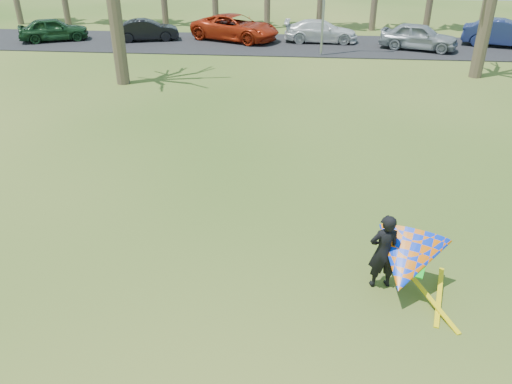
# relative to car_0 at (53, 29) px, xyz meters

# --- Properties ---
(ground) EXTENTS (100.00, 100.00, 0.00)m
(ground) POSITION_rel_car_0_xyz_m (16.08, -24.59, -0.82)
(ground) COLOR #1A4C10
(ground) RESTS_ON ground
(parking_strip) EXTENTS (46.00, 7.00, 0.06)m
(parking_strip) POSITION_rel_car_0_xyz_m (16.08, 0.41, -0.79)
(parking_strip) COLOR black
(parking_strip) RESTS_ON ground
(car_0) EXTENTS (4.83, 3.53, 1.53)m
(car_0) POSITION_rel_car_0_xyz_m (0.00, 0.00, 0.00)
(car_0) COLOR #16381B
(car_0) RESTS_ON parking_strip
(car_1) EXTENTS (4.48, 2.62, 1.39)m
(car_1) POSITION_rel_car_0_xyz_m (6.31, 0.70, -0.07)
(car_1) COLOR black
(car_1) RESTS_ON parking_strip
(car_2) EXTENTS (6.70, 5.00, 1.69)m
(car_2) POSITION_rel_car_0_xyz_m (12.30, 1.40, 0.08)
(car_2) COLOR #A9260D
(car_2) RESTS_ON parking_strip
(car_3) EXTENTS (4.93, 2.08, 1.42)m
(car_3) POSITION_rel_car_0_xyz_m (18.12, 1.36, -0.05)
(car_3) COLOR silver
(car_3) RESTS_ON parking_strip
(car_4) EXTENTS (5.13, 3.35, 1.62)m
(car_4) POSITION_rel_car_0_xyz_m (24.23, -0.38, 0.05)
(car_4) COLOR gray
(car_4) RESTS_ON parking_strip
(car_5) EXTENTS (5.35, 3.25, 1.66)m
(car_5) POSITION_rel_car_0_xyz_m (29.88, 1.08, 0.07)
(car_5) COLOR navy
(car_5) RESTS_ON parking_strip
(kite_flyer) EXTENTS (2.13, 2.39, 2.02)m
(kite_flyer) POSITION_rel_car_0_xyz_m (19.41, -24.83, 0.03)
(kite_flyer) COLOR black
(kite_flyer) RESTS_ON ground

